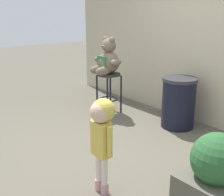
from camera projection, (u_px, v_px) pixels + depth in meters
ground_plane at (106, 152)px, 3.83m from camera, size 24.00×24.00×0.00m
building_wall at (208, 11)px, 4.52m from camera, size 6.23×0.30×3.49m
bar_stool_with_teddy at (109, 84)px, 5.16m from camera, size 0.40×0.40×0.71m
teddy_bear at (107, 60)px, 5.02m from camera, size 0.58×0.52×0.62m
child_walking at (102, 126)px, 2.80m from camera, size 0.31×0.25×0.97m
trash_bin at (178, 102)px, 4.55m from camera, size 0.53×0.53×0.78m
planter_with_shrub at (215, 181)px, 2.52m from camera, size 0.53×0.53×0.79m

